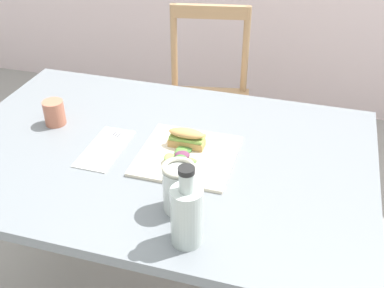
{
  "coord_description": "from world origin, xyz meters",
  "views": [
    {
      "loc": [
        0.32,
        -1.08,
        1.52
      ],
      "look_at": [
        0.0,
        0.02,
        0.76
      ],
      "focal_mm": 44.02,
      "sensor_mm": 36.0,
      "label": 1
    }
  ],
  "objects": [
    {
      "name": "dining_table",
      "position": [
        -0.09,
        -0.01,
        0.61
      ],
      "size": [
        1.24,
        0.84,
        0.74
      ],
      "color": "slate",
      "rests_on": "ground"
    },
    {
      "name": "chair_wooden_far",
      "position": [
        -0.16,
        0.83,
        0.45
      ],
      "size": [
        0.47,
        0.47,
        0.87
      ],
      "color": "tan",
      "rests_on": "ground"
    },
    {
      "name": "plate_lunch",
      "position": [
        0.0,
        -0.02,
        0.74
      ],
      "size": [
        0.27,
        0.27,
        0.01
      ],
      "primitive_type": "cube",
      "color": "beige",
      "rests_on": "dining_table"
    },
    {
      "name": "sandwich_half_front",
      "position": [
        -0.01,
        0.02,
        0.78
      ],
      "size": [
        0.11,
        0.05,
        0.06
      ],
      "color": "tan",
      "rests_on": "plate_lunch"
    },
    {
      "name": "salad_mixed_greens",
      "position": [
        -0.0,
        -0.07,
        0.77
      ],
      "size": [
        0.1,
        0.18,
        0.04
      ],
      "color": "#518438",
      "rests_on": "plate_lunch"
    },
    {
      "name": "napkin_folded",
      "position": [
        -0.24,
        -0.05,
        0.74
      ],
      "size": [
        0.1,
        0.22,
        0.0
      ],
      "primitive_type": "cube",
      "rotation": [
        0.0,
        0.0,
        -0.01
      ],
      "color": "silver",
      "rests_on": "dining_table"
    },
    {
      "name": "fork_on_napkin",
      "position": [
        -0.24,
        -0.03,
        0.75
      ],
      "size": [
        0.03,
        0.19,
        0.0
      ],
      "color": "silver",
      "rests_on": "napkin_folded"
    },
    {
      "name": "bottle_cold_brew",
      "position": [
        0.1,
        -0.34,
        0.81
      ],
      "size": [
        0.07,
        0.07,
        0.21
      ],
      "color": "#472819",
      "rests_on": "dining_table"
    },
    {
      "name": "mason_jar_iced_tea",
      "position": [
        0.04,
        -0.24,
        0.8
      ],
      "size": [
        0.08,
        0.08,
        0.13
      ],
      "color": "gold",
      "rests_on": "dining_table"
    },
    {
      "name": "cup_extra_side",
      "position": [
        -0.46,
        0.04,
        0.78
      ],
      "size": [
        0.07,
        0.07,
        0.08
      ],
      "primitive_type": "cylinder",
      "color": "#B2664C",
      "rests_on": "dining_table"
    }
  ]
}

